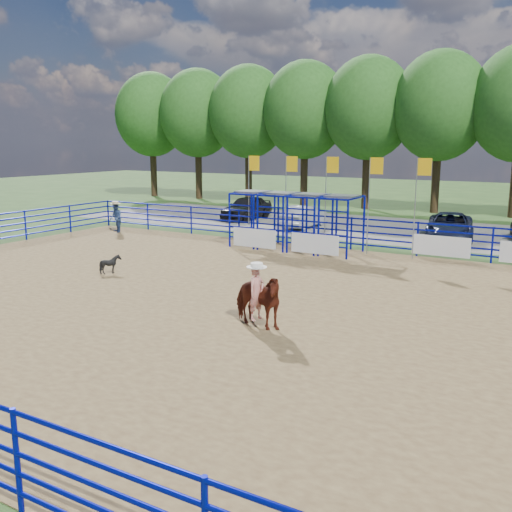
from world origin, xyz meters
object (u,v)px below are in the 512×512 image
calf (111,264)px  car_a (247,208)px  horse_and_rider (257,295)px  spectator_cowboy (116,217)px  car_b (304,216)px  car_c (450,226)px

calf → car_a: car_a is taller
horse_and_rider → spectator_cowboy: 17.82m
spectator_cowboy → car_a: size_ratio=0.38×
car_b → car_c: size_ratio=0.80×
calf → spectator_cowboy: 10.10m
spectator_cowboy → car_a: bearing=68.4°
horse_and_rider → calf: bearing=161.1°
car_a → horse_and_rider: bearing=-58.4°
horse_and_rider → car_a: horse_and_rider is taller
car_a → car_c: size_ratio=0.90×
car_c → spectator_cowboy: bearing=-167.4°
calf → car_a: 16.11m
calf → spectator_cowboy: (-6.82, 7.44, 0.48)m
horse_and_rider → calf: size_ratio=3.46×
car_a → car_b: car_a is taller
horse_and_rider → car_c: 17.04m
horse_and_rider → car_b: horse_and_rider is taller
calf → horse_and_rider: bearing=-121.0°
car_c → horse_and_rider: bearing=-105.3°
car_c → calf: bearing=-133.5°
car_b → car_c: bearing=-179.0°
horse_and_rider → car_c: bearing=85.2°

